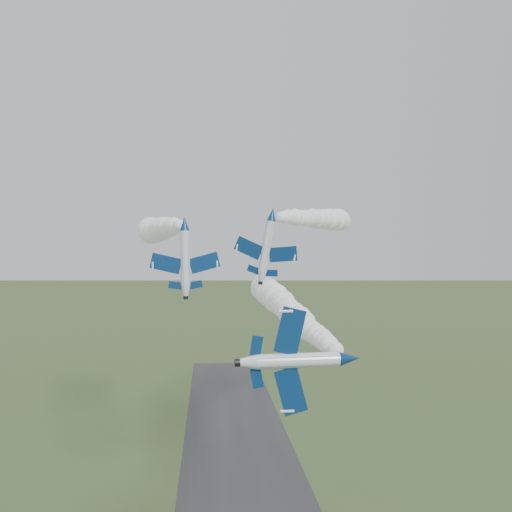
% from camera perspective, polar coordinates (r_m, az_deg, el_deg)
% --- Properties ---
extents(runway, '(24.00, 260.00, 0.04)m').
position_cam_1_polar(runway, '(102.61, -0.80, -24.05)').
color(runway, '#2C2C2F').
rests_on(runway, ground).
extents(jet_lead, '(3.16, 12.38, 10.22)m').
position_cam_1_polar(jet_lead, '(57.38, 9.38, -10.11)').
color(jet_lead, white).
extents(smoke_trail_jet_lead, '(8.34, 72.16, 5.46)m').
position_cam_1_polar(smoke_trail_jet_lead, '(94.79, 3.02, -5.12)').
color(smoke_trail_jet_lead, white).
extents(jet_pair_left, '(10.42, 12.29, 3.04)m').
position_cam_1_polar(jet_pair_left, '(85.28, -7.15, 3.26)').
color(jet_pair_left, white).
extents(smoke_trail_jet_pair_left, '(15.76, 57.48, 5.94)m').
position_cam_1_polar(smoke_trail_jet_pair_left, '(116.18, -9.46, 2.68)').
color(smoke_trail_jet_pair_left, white).
extents(jet_pair_right, '(9.93, 11.61, 3.29)m').
position_cam_1_polar(jet_pair_right, '(87.61, 1.62, 4.20)').
color(jet_pair_right, white).
extents(smoke_trail_jet_pair_right, '(25.49, 56.11, 4.99)m').
position_cam_1_polar(smoke_trail_jet_pair_right, '(118.57, 6.10, 3.73)').
color(smoke_trail_jet_pair_right, white).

